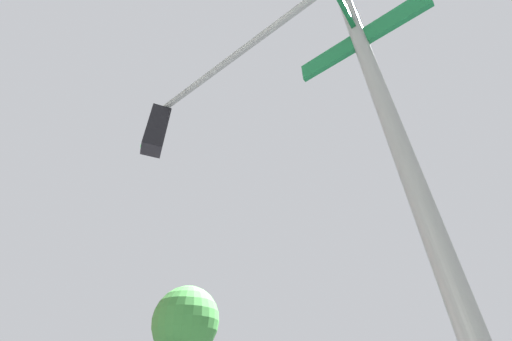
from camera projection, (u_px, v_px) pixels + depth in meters
traffic_signal_near at (233, 112)px, 3.27m from camera, size 3.32×2.12×5.20m
street_tree at (186, 321)px, 15.13m from camera, size 3.39×3.39×5.69m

